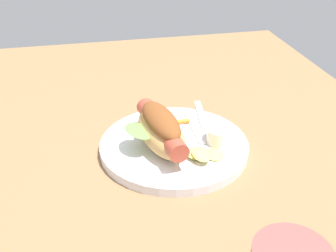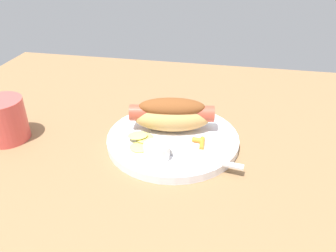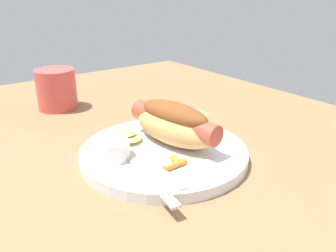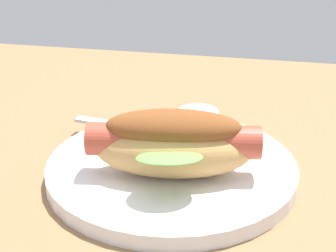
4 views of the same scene
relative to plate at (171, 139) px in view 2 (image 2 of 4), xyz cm
name	(u,v)px [view 2 (image 2 of 4)]	position (x,y,z in cm)	size (l,w,h in cm)	color
ground_plane	(173,144)	(-0.30, -0.62, -1.70)	(120.00, 90.00, 1.80)	olive
plate	(171,139)	(0.00, 0.00, 0.00)	(25.70, 25.70, 1.60)	white
hot_dog	(172,114)	(0.40, -2.49, 4.20)	(16.91, 11.07, 6.67)	tan
sauce_ramekin	(157,151)	(1.20, 7.72, 2.14)	(4.64, 4.64, 2.69)	white
fork	(197,158)	(-5.85, 6.77, 1.00)	(15.59, 3.50, 0.40)	silver
knife	(193,151)	(-4.86, 4.80, 0.98)	(13.05, 1.40, 0.36)	silver
chips_pile	(141,140)	(5.16, 3.80, 1.48)	(6.02, 7.35, 1.63)	#D7CD62
carrot_garnish	(200,142)	(-5.85, 2.03, 1.26)	(2.51, 3.82, 0.99)	orange
drinking_cup	(4,120)	(32.42, 4.79, 3.47)	(8.34, 8.34, 8.53)	#D84C47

